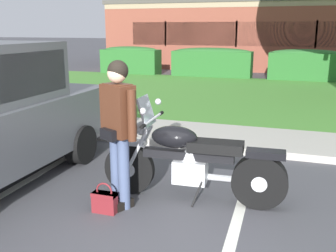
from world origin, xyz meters
name	(u,v)px	position (x,y,z in m)	size (l,w,h in m)	color
curb_strip	(219,148)	(0.00, 3.30, 0.06)	(60.00, 0.20, 0.12)	#ADA89E
concrete_walk	(228,136)	(0.00, 4.15, 0.04)	(60.00, 1.50, 0.08)	#ADA89E
grass_lawn	(257,96)	(0.00, 8.97, 0.03)	(60.00, 8.15, 0.06)	#478433
motorcycle	(198,162)	(0.14, 1.30, 0.49)	(2.24, 0.82, 1.26)	black
rider_person	(118,124)	(-0.68, 0.85, 0.99)	(0.52, 0.39, 1.70)	black
handbag	(105,201)	(-0.78, 0.64, 0.14)	(0.28, 0.13, 0.36)	maroon
hedge_left	(131,60)	(-6.06, 13.23, 0.65)	(2.62, 0.90, 1.24)	#286028
hedge_center_left	(212,62)	(-2.35, 13.23, 0.65)	(3.31, 0.90, 1.24)	#286028
hedge_center_right	(305,65)	(1.37, 13.23, 0.65)	(2.78, 0.90, 1.24)	#286028
brick_building	(314,34)	(1.73, 19.76, 1.71)	(20.77, 8.23, 3.41)	brown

